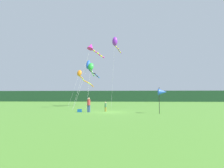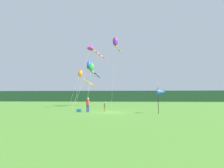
{
  "view_description": "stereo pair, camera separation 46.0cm",
  "coord_description": "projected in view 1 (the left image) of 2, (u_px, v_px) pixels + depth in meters",
  "views": [
    {
      "loc": [
        1.67,
        -21.92,
        1.84
      ],
      "look_at": [
        0.0,
        6.0,
        3.72
      ],
      "focal_mm": 29.71,
      "sensor_mm": 36.0,
      "label": 1
    },
    {
      "loc": [
        2.13,
        -21.89,
        1.84
      ],
      "look_at": [
        0.0,
        6.0,
        3.72
      ],
      "focal_mm": 29.71,
      "sensor_mm": 36.0,
      "label": 2
    }
  ],
  "objects": [
    {
      "name": "kite_blue",
      "position": [
        89.0,
        66.0,
        34.09
      ],
      "size": [
        3.1,
        8.63,
        8.55
      ],
      "color": "#B2B2B2",
      "rests_on": "ground"
    },
    {
      "name": "kite_orange",
      "position": [
        81.0,
        75.0,
        37.58
      ],
      "size": [
        2.88,
        10.41,
        7.21
      ],
      "color": "#B2B2B2",
      "rests_on": "ground"
    },
    {
      "name": "person_adult",
      "position": [
        89.0,
        104.0,
        21.59
      ],
      "size": [
        0.37,
        0.37,
        1.7
      ],
      "color": "#334C8C",
      "rests_on": "ground"
    },
    {
      "name": "kite_green",
      "position": [
        91.0,
        67.0,
        33.08
      ],
      "size": [
        0.99,
        7.53,
        7.95
      ],
      "color": "#B2B2B2",
      "rests_on": "ground"
    },
    {
      "name": "ground_plane",
      "position": [
        109.0,
        112.0,
        21.81
      ],
      "size": [
        120.0,
        120.0,
        0.0
      ],
      "primitive_type": "plane",
      "color": "#4C842D"
    },
    {
      "name": "banner_flag_pole",
      "position": [
        162.0,
        92.0,
        19.93
      ],
      "size": [
        0.9,
        0.7,
        2.82
      ],
      "color": "black",
      "rests_on": "ground"
    },
    {
      "name": "person_child",
      "position": [
        106.0,
        106.0,
        22.58
      ],
      "size": [
        0.26,
        0.26,
        1.16
      ],
      "color": "olive",
      "rests_on": "ground"
    },
    {
      "name": "kite_purple",
      "position": [
        115.0,
        42.0,
        33.08
      ],
      "size": [
        1.85,
        4.73,
        12.48
      ],
      "color": "#B2B2B2",
      "rests_on": "ground"
    },
    {
      "name": "cooler_box",
      "position": [
        80.0,
        111.0,
        21.71
      ],
      "size": [
        0.48,
        0.33,
        0.35
      ],
      "primitive_type": "cube",
      "color": "#1959B2",
      "rests_on": "ground"
    },
    {
      "name": "kite_magenta",
      "position": [
        92.0,
        48.0,
        28.99
      ],
      "size": [
        3.73,
        6.47,
        10.23
      ],
      "color": "#B2B2B2",
      "rests_on": "ground"
    },
    {
      "name": "distant_treeline",
      "position": [
        118.0,
        96.0,
        66.76
      ],
      "size": [
        108.0,
        3.75,
        3.84
      ],
      "primitive_type": "cube",
      "color": "#1E4228",
      "rests_on": "ground"
    }
  ]
}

